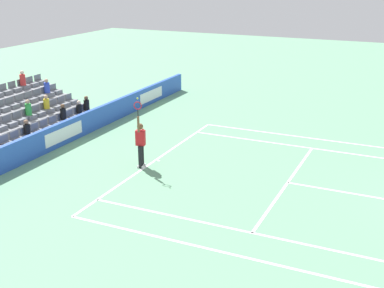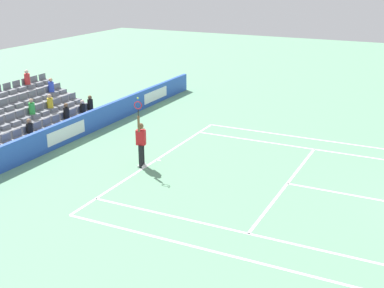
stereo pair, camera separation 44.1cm
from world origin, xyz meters
name	(u,v)px [view 1 (the left image)]	position (x,y,z in m)	size (l,w,h in m)	color
line_baseline	(156,160)	(0.00, -11.89, 0.00)	(10.97, 0.10, 0.01)	white
line_service	(288,183)	(0.00, -6.40, 0.00)	(8.23, 0.10, 0.01)	white
line_centre_service	(380,198)	(0.00, -3.20, 0.00)	(0.10, 6.40, 0.01)	white
line_singles_sideline_left	(267,236)	(4.12, -5.95, 0.00)	(0.10, 11.89, 0.01)	white
line_singles_sideline_right	(323,150)	(-4.12, -5.95, 0.00)	(0.10, 11.89, 0.01)	white
line_doubles_sideline_left	(252,259)	(5.49, -5.95, 0.00)	(0.10, 11.89, 0.01)	white
line_doubles_sideline_right	(329,140)	(-5.49, -5.95, 0.00)	(0.10, 11.89, 0.01)	white
line_centre_mark	(158,161)	(0.00, -11.79, 0.00)	(0.10, 0.20, 0.01)	white
sponsor_barrier	(62,133)	(0.00, -16.55, 0.52)	(23.67, 0.22, 1.03)	blue
tennis_player	(141,143)	(0.86, -12.05, 0.99)	(0.54, 0.41, 2.85)	black
stadium_stand	(11,122)	(-0.01, -19.48, 0.69)	(7.44, 3.80, 2.62)	gray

